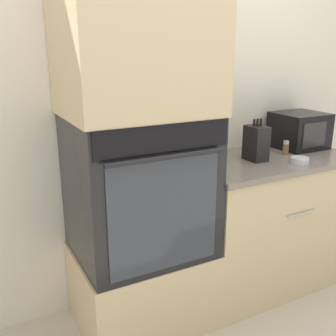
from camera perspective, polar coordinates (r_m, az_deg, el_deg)
ground_plane at (r=2.51m, az=7.75°, el=-22.13°), size 12.00×12.00×0.00m
wall_back at (r=2.51m, az=0.45°, el=9.47°), size 8.00×0.05×2.50m
oven_cabinet_base at (r=2.43m, az=-3.80°, el=-16.59°), size 0.74×0.60×0.47m
wall_oven at (r=2.15m, az=-4.09°, el=-2.59°), size 0.72×0.64×0.78m
oven_cabinet_upper at (r=2.03m, az=-4.64°, el=19.55°), size 0.74×0.60×0.84m
counter_unit at (r=2.77m, az=13.80°, el=-7.45°), size 1.11×0.63×0.91m
microwave at (r=2.91m, az=18.48°, el=5.21°), size 0.33×0.31×0.25m
knife_block at (r=2.50m, az=12.67°, el=3.56°), size 0.10×0.14×0.26m
bowl at (r=2.52m, az=18.56°, el=1.05°), size 0.11×0.11×0.04m
condiment_jar_near at (r=2.70m, az=16.73°, el=2.81°), size 0.04×0.04×0.09m
condiment_jar_mid at (r=2.72m, az=12.05°, el=3.55°), size 0.04×0.04×0.12m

